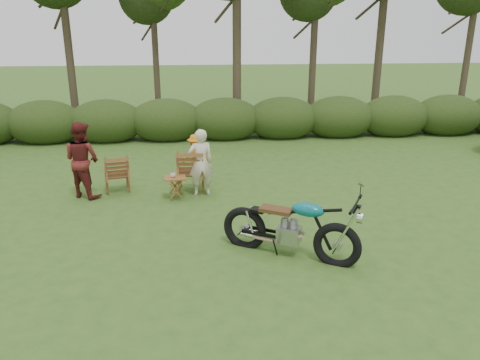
{
  "coord_description": "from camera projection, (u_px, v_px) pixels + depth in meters",
  "views": [
    {
      "loc": [
        -0.94,
        -6.87,
        3.75
      ],
      "look_at": [
        -0.16,
        1.63,
        0.9
      ],
      "focal_mm": 35.0,
      "sensor_mm": 36.0,
      "label": 1
    }
  ],
  "objects": [
    {
      "name": "cup",
      "position": [
        173.0,
        175.0,
        10.39
      ],
      "size": [
        0.14,
        0.14,
        0.1
      ],
      "primitive_type": "imported",
      "rotation": [
        0.0,
        0.0,
        0.18
      ],
      "color": "beige",
      "rests_on": "side_table"
    },
    {
      "name": "motorcycle",
      "position": [
        288.0,
        254.0,
        8.02
      ],
      "size": [
        2.44,
        1.9,
        1.32
      ],
      "primitive_type": null,
      "rotation": [
        0.0,
        0.0,
        -0.52
      ],
      "color": "#0DA5AB",
      "rests_on": "ground"
    },
    {
      "name": "tree_line",
      "position": [
        237.0,
        22.0,
        15.79
      ],
      "size": [
        22.52,
        11.62,
        8.14
      ],
      "color": "#3C2F21",
      "rests_on": "ground"
    },
    {
      "name": "side_table",
      "position": [
        175.0,
        188.0,
        10.49
      ],
      "size": [
        0.54,
        0.47,
        0.51
      ],
      "primitive_type": null,
      "rotation": [
        0.0,
        0.0,
        0.11
      ],
      "color": "brown",
      "rests_on": "ground"
    },
    {
      "name": "adult_a",
      "position": [
        202.0,
        195.0,
        10.82
      ],
      "size": [
        0.62,
        0.45,
        1.55
      ],
      "primitive_type": "imported",
      "rotation": [
        0.0,
        0.0,
        3.29
      ],
      "color": "beige",
      "rests_on": "ground"
    },
    {
      "name": "adult_b",
      "position": [
        86.0,
        196.0,
        10.75
      ],
      "size": [
        1.06,
        0.99,
        1.73
      ],
      "primitive_type": "imported",
      "rotation": [
        0.0,
        0.0,
        2.6
      ],
      "color": "maroon",
      "rests_on": "ground"
    },
    {
      "name": "child",
      "position": [
        196.0,
        177.0,
        12.06
      ],
      "size": [
        0.81,
        0.58,
        1.13
      ],
      "primitive_type": "imported",
      "rotation": [
        0.0,
        0.0,
        3.38
      ],
      "color": "orange",
      "rests_on": "ground"
    },
    {
      "name": "lawn_chair_right",
      "position": [
        192.0,
        190.0,
        11.13
      ],
      "size": [
        0.73,
        0.73,
        1.01
      ],
      "primitive_type": null,
      "rotation": [
        0.0,
        0.0,
        3.1
      ],
      "color": "#5C3217",
      "rests_on": "ground"
    },
    {
      "name": "lawn_chair_left",
      "position": [
        118.0,
        191.0,
        11.09
      ],
      "size": [
        0.74,
        0.74,
        0.89
      ],
      "primitive_type": null,
      "rotation": [
        0.0,
        0.0,
        3.38
      ],
      "color": "brown",
      "rests_on": "ground"
    },
    {
      "name": "ground",
      "position": [
        258.0,
        262.0,
        7.76
      ],
      "size": [
        80.0,
        80.0,
        0.0
      ],
      "primitive_type": "plane",
      "color": "#2F4F1A",
      "rests_on": "ground"
    }
  ]
}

